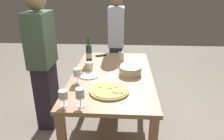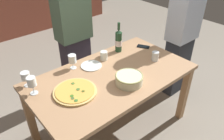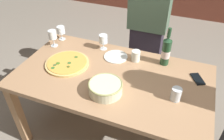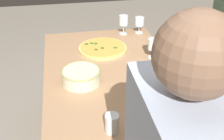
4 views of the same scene
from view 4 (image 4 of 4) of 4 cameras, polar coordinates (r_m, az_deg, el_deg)
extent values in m
cube|color=tan|center=(2.03, 0.00, -1.79)|extent=(1.60, 0.90, 0.04)
cube|color=tan|center=(2.84, -10.50, -1.07)|extent=(0.07, 0.07, 0.71)
cube|color=tan|center=(2.92, 5.11, 0.30)|extent=(0.07, 0.07, 0.71)
cylinder|color=#E0BB6E|center=(2.38, -1.67, 4.10)|extent=(0.38, 0.38, 0.02)
cylinder|color=#EDAC48|center=(2.38, -1.67, 4.35)|extent=(0.34, 0.34, 0.01)
cylinder|color=#47722E|center=(2.35, 0.64, 4.21)|extent=(0.03, 0.03, 0.00)
cylinder|color=#4D6A34|center=(2.43, -3.87, 5.02)|extent=(0.03, 0.03, 0.00)
cylinder|color=#4F5E21|center=(2.33, -3.02, 3.83)|extent=(0.03, 0.03, 0.00)
cylinder|color=#427031|center=(2.35, -1.85, 4.14)|extent=(0.03, 0.03, 0.00)
cylinder|color=#3C742F|center=(2.42, -4.82, 4.87)|extent=(0.03, 0.03, 0.00)
cylinder|color=#427524|center=(2.42, -3.11, 4.96)|extent=(0.03, 0.03, 0.00)
cylinder|color=beige|center=(1.95, -5.83, -1.21)|extent=(0.25, 0.25, 0.09)
torus|color=tan|center=(1.93, -5.89, -0.22)|extent=(0.26, 0.26, 0.01)
cylinder|color=#214529|center=(1.74, 12.52, -3.32)|extent=(0.07, 0.07, 0.23)
cone|color=#214529|center=(1.68, 12.99, 0.33)|extent=(0.07, 0.07, 0.03)
cylinder|color=#214529|center=(1.65, 13.23, 2.16)|extent=(0.03, 0.03, 0.08)
cylinder|color=silver|center=(1.75, 12.47, -3.63)|extent=(0.08, 0.08, 0.07)
cylinder|color=white|center=(2.70, 5.09, 7.06)|extent=(0.07, 0.07, 0.00)
cylinder|color=white|center=(2.68, 5.12, 7.75)|extent=(0.01, 0.01, 0.07)
cylinder|color=white|center=(2.66, 5.19, 9.12)|extent=(0.08, 0.08, 0.07)
cylinder|color=maroon|center=(2.66, 5.17, 8.79)|extent=(0.07, 0.07, 0.04)
cylinder|color=white|center=(2.67, 2.12, 6.89)|extent=(0.07, 0.07, 0.00)
cylinder|color=white|center=(2.65, 2.14, 7.72)|extent=(0.01, 0.01, 0.08)
cylinder|color=white|center=(2.62, 2.17, 9.35)|extent=(0.08, 0.08, 0.08)
cylinder|color=maroon|center=(2.63, 2.16, 8.89)|extent=(0.07, 0.07, 0.04)
cylinder|color=white|center=(2.28, 7.62, 2.42)|extent=(0.07, 0.07, 0.00)
cylinder|color=white|center=(2.27, 7.68, 3.19)|extent=(0.01, 0.01, 0.07)
cylinder|color=white|center=(2.24, 7.80, 4.85)|extent=(0.08, 0.08, 0.08)
cylinder|color=white|center=(1.56, 0.00, -9.99)|extent=(0.07, 0.07, 0.10)
cylinder|color=white|center=(1.96, 8.52, -1.15)|extent=(0.08, 0.08, 0.10)
cylinder|color=white|center=(2.12, 6.53, 0.32)|extent=(0.22, 0.22, 0.01)
sphere|color=#8F674D|center=(0.71, 15.70, 2.78)|extent=(0.21, 0.21, 0.21)
cube|color=#302937|center=(2.41, 20.19, -7.54)|extent=(0.34, 0.20, 0.82)
camera|label=1|loc=(3.95, -8.65, 28.54)|focal=34.62mm
camera|label=2|loc=(3.04, -35.07, 28.85)|focal=35.50mm
camera|label=3|loc=(1.56, -56.44, 21.75)|focal=35.63mm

